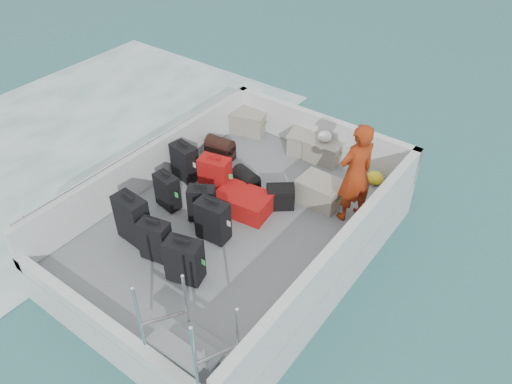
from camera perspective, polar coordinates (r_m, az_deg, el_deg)
ground at (r=7.93m, az=-2.26°, el=-6.80°), size 160.00×160.00×0.00m
wake_foam at (r=10.96m, az=-22.39°, el=4.42°), size 10.00×10.00×0.00m
ferry_hull at (r=7.72m, az=-2.31°, el=-5.23°), size 3.60×5.00×0.60m
deck at (r=7.50m, az=-2.37°, el=-3.52°), size 3.30×4.70×0.02m
deck_fittings at (r=6.90m, az=-1.86°, el=-3.75°), size 3.60×5.00×0.90m
suitcase_0 at (r=7.19m, az=-13.94°, el=-3.06°), size 0.50×0.31×0.74m
suitcase_1 at (r=7.71m, az=-10.09°, el=0.05°), size 0.42×0.28×0.58m
suitcase_2 at (r=8.25m, az=-8.15°, el=3.38°), size 0.47×0.33×0.63m
suitcase_3 at (r=6.88m, az=-11.42°, el=-5.49°), size 0.45×0.32×0.63m
suitcase_4 at (r=7.40m, az=-6.20°, el=-1.37°), size 0.46×0.40×0.58m
suitcase_5 at (r=7.86m, az=-4.70°, el=1.81°), size 0.52×0.38×0.65m
suitcase_6 at (r=6.54m, az=-8.18°, el=-7.82°), size 0.52×0.39×0.65m
suitcase_7 at (r=7.05m, az=-4.95°, el=-3.32°), size 0.48×0.31×0.64m
suitcase_8 at (r=7.59m, az=-1.43°, el=-1.18°), size 0.89×0.64×0.33m
duffel_0 at (r=8.75m, az=-4.11°, el=4.74°), size 0.51×0.36×0.32m
duffel_1 at (r=7.97m, az=-1.18°, el=1.03°), size 0.49×0.40×0.32m
duffel_2 at (r=7.70m, az=2.79°, el=-0.61°), size 0.51×0.50×0.32m
crate_0 at (r=9.49m, az=-0.88°, el=8.00°), size 0.74×0.60×0.39m
crate_1 at (r=8.89m, az=5.79°, el=5.41°), size 0.69×0.55×0.36m
crate_2 at (r=8.76m, az=7.70°, el=4.66°), size 0.63×0.46×0.36m
crate_3 at (r=7.79m, az=7.37°, el=-0.09°), size 0.65×0.46×0.39m
yellow_bag at (r=8.40m, az=13.46°, el=1.59°), size 0.28×0.26×0.22m
white_bag at (r=8.61m, az=7.86°, el=6.16°), size 0.24×0.24×0.18m
passenger at (r=7.24m, az=11.32°, el=2.10°), size 0.61×0.70×1.60m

